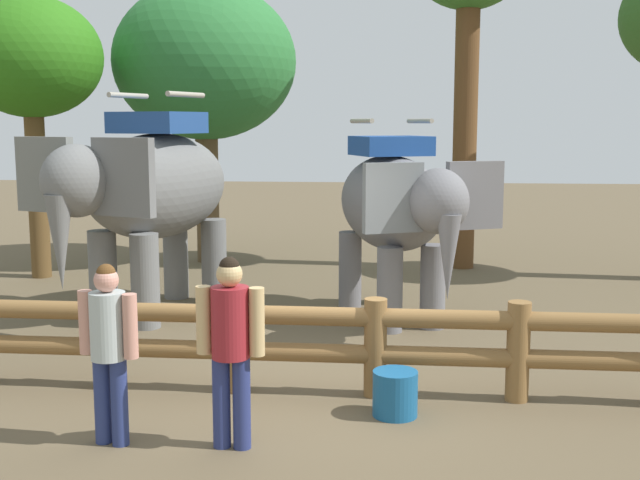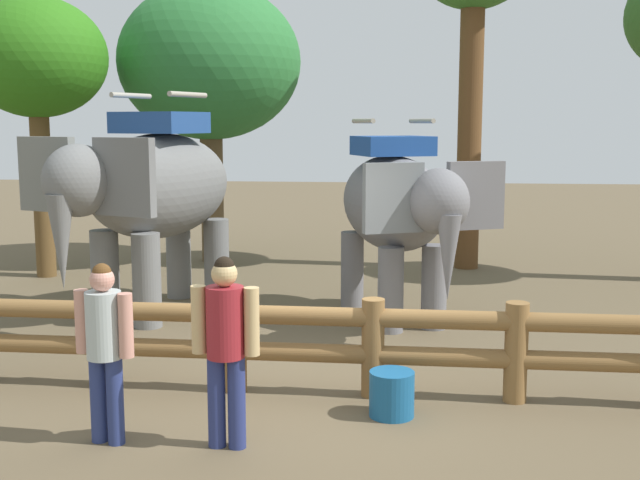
# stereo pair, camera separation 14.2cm
# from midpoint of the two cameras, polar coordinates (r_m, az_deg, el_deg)

# --- Properties ---
(ground_plane) EXTENTS (60.00, 60.00, 0.00)m
(ground_plane) POSITION_cam_midpoint_polar(r_m,az_deg,el_deg) (8.96, -0.53, -10.33)
(ground_plane) COLOR brown
(log_fence) EXTENTS (7.61, 0.33, 1.05)m
(log_fence) POSITION_cam_midpoint_polar(r_m,az_deg,el_deg) (8.55, -0.71, -7.02)
(log_fence) COLOR brown
(log_fence) RESTS_ON ground
(elephant_near_left) EXTENTS (2.75, 3.94, 3.31)m
(elephant_near_left) POSITION_cam_midpoint_polar(r_m,az_deg,el_deg) (12.09, -11.56, 3.40)
(elephant_near_left) COLOR slate
(elephant_near_left) RESTS_ON ground
(elephant_center) EXTENTS (2.55, 3.47, 2.92)m
(elephant_center) POSITION_cam_midpoint_polar(r_m,az_deg,el_deg) (11.56, 5.89, 2.23)
(elephant_center) COLOR slate
(elephant_center) RESTS_ON ground
(tourist_woman_in_black) EXTENTS (0.57, 0.39, 1.65)m
(tourist_woman_in_black) POSITION_cam_midpoint_polar(r_m,az_deg,el_deg) (7.42, -14.54, -6.90)
(tourist_woman_in_black) COLOR navy
(tourist_woman_in_black) RESTS_ON ground
(tourist_man_in_blue) EXTENTS (0.61, 0.35, 1.73)m
(tourist_man_in_blue) POSITION_cam_midpoint_polar(r_m,az_deg,el_deg) (7.11, -6.17, -6.96)
(tourist_man_in_blue) COLOR navy
(tourist_man_in_blue) RESTS_ON ground
(tree_far_left) EXTENTS (2.56, 2.56, 5.13)m
(tree_far_left) POSITION_cam_midpoint_polar(r_m,az_deg,el_deg) (15.70, -19.28, 11.93)
(tree_far_left) COLOR brown
(tree_far_left) RESTS_ON ground
(tree_deep_back) EXTENTS (3.68, 3.68, 5.64)m
(tree_deep_back) POSITION_cam_midpoint_polar(r_m,az_deg,el_deg) (16.68, -7.60, 12.32)
(tree_deep_back) COLOR brown
(tree_deep_back) RESTS_ON ground
(feed_bucket) EXTENTS (0.44, 0.44, 0.45)m
(feed_bucket) POSITION_cam_midpoint_polar(r_m,az_deg,el_deg) (8.07, 5.63, -10.83)
(feed_bucket) COLOR #19598C
(feed_bucket) RESTS_ON ground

